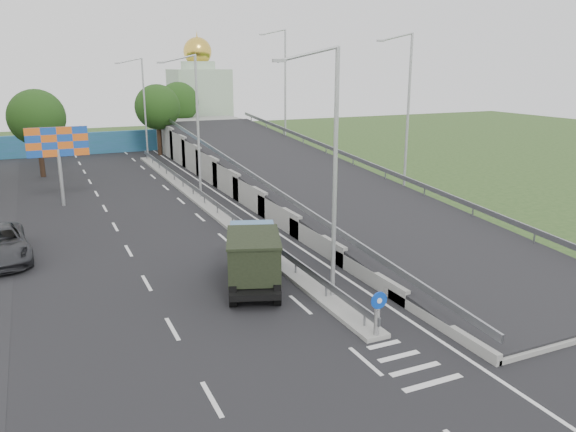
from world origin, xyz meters
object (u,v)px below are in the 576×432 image
lamp_post_near (331,163)px  dump_truck (253,255)px  church (199,98)px  sign_bollard (378,313)px  lamp_post_mid (195,120)px  lamp_post_far (143,103)px  billboard (58,146)px

lamp_post_near → dump_truck: bearing=128.2°
church → dump_truck: size_ratio=2.27×
sign_bollard → church: 58.84m
lamp_post_mid → dump_truck: lamp_post_mid is taller
lamp_post_mid → lamp_post_far: 20.00m
billboard → dump_truck: 20.52m
sign_bollard → dump_truck: bearing=107.8°
billboard → lamp_post_mid: bearing=-12.4°
lamp_post_near → lamp_post_far: same height
sign_bollard → billboard: (-9.00, 25.83, 3.15)m
lamp_post_mid → lamp_post_far: bearing=90.0°
lamp_post_far → church: size_ratio=0.73×
lamp_post_near → lamp_post_mid: 20.00m
sign_bollard → lamp_post_near: size_ratio=0.17×
lamp_post_mid → lamp_post_far: same height
church → billboard: 37.23m
lamp_post_far → dump_truck: 37.47m
lamp_post_near → billboard: 23.87m
church → dump_truck: 52.71m
lamp_post_near → lamp_post_mid: (0.00, 20.00, 0.00)m
church → billboard: size_ratio=2.51×
lamp_post_far → billboard: lamp_post_far is taller
lamp_post_near → lamp_post_far: size_ratio=1.00×
lamp_post_near → sign_bollard: bearing=-91.6°
billboard → sign_bollard: bearing=-70.8°
lamp_post_near → dump_truck: 5.72m
lamp_post_mid → lamp_post_far: size_ratio=1.00×
church → billboard: church is taller
billboard → dump_truck: bearing=-70.3°
lamp_post_far → billboard: bearing=-116.8°
lamp_post_mid → billboard: 9.47m
lamp_post_far → dump_truck: (-2.25, -37.14, -4.41)m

